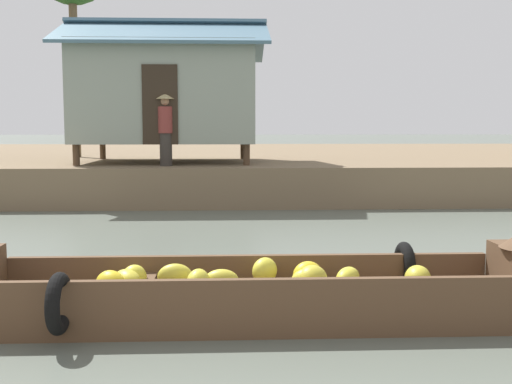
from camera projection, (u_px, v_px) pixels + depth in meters
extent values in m
plane|color=#596056|center=(185.00, 230.00, 10.97)|extent=(300.00, 300.00, 0.00)
cube|color=#756047|center=(208.00, 163.00, 23.39)|extent=(160.00, 20.00, 0.92)
cube|color=brown|center=(252.00, 314.00, 5.80)|extent=(4.80, 1.08, 0.12)
cube|color=brown|center=(250.00, 275.00, 6.26)|extent=(4.79, 0.09, 0.40)
cube|color=brown|center=(254.00, 302.00, 5.28)|extent=(4.79, 0.09, 0.40)
cube|color=brown|center=(141.00, 286.00, 5.73)|extent=(0.20, 0.96, 0.05)
torus|color=black|center=(404.00, 267.00, 6.44)|extent=(0.12, 0.52, 0.52)
torus|color=black|center=(59.00, 304.00, 5.09)|extent=(0.12, 0.52, 0.52)
ellipsoid|color=yellow|center=(308.00, 282.00, 5.68)|extent=(0.33, 0.23, 0.25)
ellipsoid|color=yellow|center=(306.00, 292.00, 5.52)|extent=(0.33, 0.26, 0.19)
ellipsoid|color=yellow|center=(134.00, 278.00, 5.91)|extent=(0.32, 0.31, 0.26)
ellipsoid|color=yellow|center=(110.00, 285.00, 5.62)|extent=(0.37, 0.35, 0.26)
ellipsoid|color=gold|center=(418.00, 278.00, 5.90)|extent=(0.31, 0.36, 0.25)
ellipsoid|color=gold|center=(221.00, 281.00, 5.66)|extent=(0.33, 0.21, 0.22)
ellipsoid|color=gold|center=(127.00, 281.00, 5.80)|extent=(0.38, 0.40, 0.21)
ellipsoid|color=gold|center=(175.00, 276.00, 5.80)|extent=(0.34, 0.20, 0.24)
ellipsoid|color=gold|center=(312.00, 279.00, 5.69)|extent=(0.39, 0.38, 0.26)
ellipsoid|color=yellow|center=(198.00, 283.00, 5.55)|extent=(0.27, 0.32, 0.26)
ellipsoid|color=yellow|center=(308.00, 275.00, 5.93)|extent=(0.36, 0.32, 0.27)
ellipsoid|color=yellow|center=(348.00, 278.00, 5.85)|extent=(0.34, 0.39, 0.20)
ellipsoid|color=yellow|center=(265.00, 271.00, 5.99)|extent=(0.35, 0.36, 0.26)
cylinder|color=#4C3826|center=(76.00, 155.00, 14.30)|extent=(0.16, 0.16, 0.49)
cylinder|color=#4C3826|center=(246.00, 155.00, 14.47)|extent=(0.16, 0.16, 0.49)
cylinder|color=#4C3826|center=(103.00, 150.00, 17.33)|extent=(0.16, 0.16, 0.49)
cylinder|color=#4C3826|center=(243.00, 150.00, 17.50)|extent=(0.16, 0.16, 0.49)
cube|color=gray|center=(167.00, 95.00, 15.75)|extent=(4.33, 3.45, 2.41)
cube|color=#2D2319|center=(160.00, 105.00, 14.05)|extent=(0.80, 0.04, 1.80)
cube|color=slate|center=(163.00, 31.00, 14.74)|extent=(5.03, 2.22, 0.85)
cube|color=slate|center=(170.00, 41.00, 16.46)|extent=(5.03, 2.22, 0.85)
cylinder|color=brown|center=(75.00, 68.00, 18.31)|extent=(0.24, 0.24, 5.24)
cylinder|color=#332D28|center=(166.00, 150.00, 14.19)|extent=(0.28, 0.28, 0.75)
cylinder|color=brown|center=(165.00, 120.00, 14.12)|extent=(0.34, 0.34, 0.60)
sphere|color=#9E7556|center=(165.00, 101.00, 14.08)|extent=(0.22, 0.22, 0.22)
cone|color=tan|center=(165.00, 96.00, 14.07)|extent=(0.44, 0.44, 0.14)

